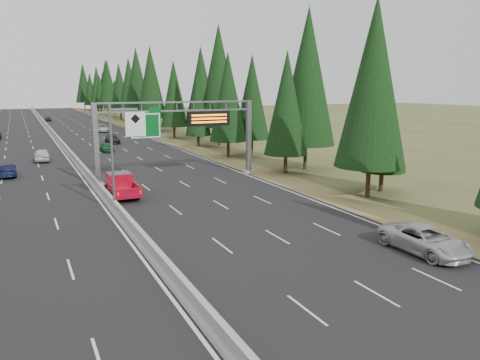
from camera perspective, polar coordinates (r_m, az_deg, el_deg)
name	(u,v)px	position (r m, az deg, el deg)	size (l,w,h in m)	color
road	(56,139)	(90.45, -21.48, 4.66)	(32.00, 260.00, 0.08)	black
shoulder_right	(154,135)	(93.35, -10.50, 5.43)	(3.60, 260.00, 0.06)	olive
median_barrier	(56,137)	(90.41, -21.50, 4.90)	(0.70, 260.00, 0.85)	gray
sign_gantry	(184,128)	(47.27, -6.84, 6.34)	(16.75, 0.98, 7.80)	slate
hov_sign_pole	(120,150)	(35.66, -14.43, 3.58)	(2.80, 0.50, 8.00)	slate
tree_row_right	(174,87)	(92.57, -8.02, 11.15)	(11.94, 242.90, 18.87)	black
silver_minivan	(425,240)	(28.52, 21.62, -6.77)	(2.53, 5.49, 1.53)	#B2B2B7
red_pickup	(121,183)	(41.47, -14.35, -0.40)	(2.09, 5.84, 1.90)	black
car_ahead_green	(107,147)	(70.14, -15.94, 3.88)	(1.56, 3.89, 1.33)	#145A27
car_ahead_dkred	(138,132)	(90.96, -12.27, 5.75)	(1.69, 4.84, 1.59)	#601C0D
car_ahead_dkgrey	(113,139)	(80.52, -15.28, 4.83)	(1.92, 4.71, 1.37)	black
car_ahead_white	(101,128)	(101.55, -16.58, 6.07)	(2.47, 5.36, 1.49)	#BABABA
car_ahead_far	(48,119)	(137.64, -22.37, 6.91)	(1.51, 3.75, 1.28)	black
car_onc_blue	(6,170)	(54.58, -26.63, 1.13)	(1.98, 4.87, 1.41)	#172050
car_onc_white	(42,155)	(63.88, -22.98, 2.84)	(1.88, 4.68, 1.59)	silver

